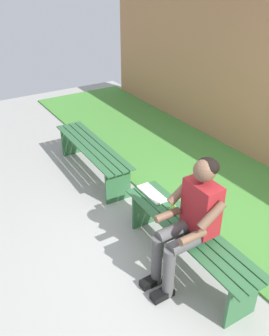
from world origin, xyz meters
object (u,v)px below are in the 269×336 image
Objects in this scene: apple at (173,208)px; person_seated at (190,219)px; bench_near at (187,237)px; book_open at (152,194)px; bench_far at (92,152)px.

person_seated is at bearing 161.51° from apple.
book_open reaches higher than bench_near.
apple is (0.29, -0.04, 0.15)m from bench_near.
bench_far is 4.24× the size of book_open.
bench_far is (2.10, 0.00, -0.00)m from bench_near.
book_open is (0.66, -0.03, 0.13)m from bench_near.
bench_near is at bearing 179.06° from book_open.
bench_far is at bearing -2.64° from person_seated.
bench_near is 0.33m from apple.
person_seated reaches higher than apple.
book_open is at bearing -9.29° from person_seated.
bench_far is 1.45m from book_open.
bench_far is 1.38× the size of person_seated.
book_open is (0.78, -0.13, -0.22)m from person_seated.
bench_near is 1.38× the size of person_seated.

